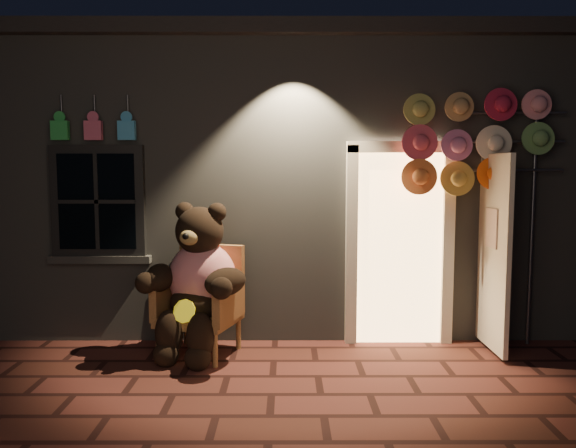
{
  "coord_description": "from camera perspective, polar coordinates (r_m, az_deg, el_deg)",
  "views": [
    {
      "loc": [
        0.13,
        -4.57,
        1.9
      ],
      "look_at": [
        0.14,
        1.0,
        1.35
      ],
      "focal_mm": 35.0,
      "sensor_mm": 36.0,
      "label": 1
    }
  ],
  "objects": [
    {
      "name": "ground",
      "position": [
        4.95,
        -1.7,
        -16.93
      ],
      "size": [
        60.0,
        60.0,
        0.0
      ],
      "primitive_type": "plane",
      "color": "#572621",
      "rests_on": "ground"
    },
    {
      "name": "shop_building",
      "position": [
        8.56,
        -0.99,
        4.53
      ],
      "size": [
        7.3,
        5.95,
        3.51
      ],
      "color": "slate",
      "rests_on": "ground"
    },
    {
      "name": "wicker_armchair",
      "position": [
        5.91,
        -8.63,
        -7.62
      ],
      "size": [
        0.92,
        0.87,
        1.1
      ],
      "rotation": [
        0.0,
        0.0,
        -0.31
      ],
      "color": "#B28045",
      "rests_on": "ground"
    },
    {
      "name": "teddy_bear",
      "position": [
        5.74,
        -9.14,
        -5.79
      ],
      "size": [
        1.09,
        1.0,
        1.57
      ],
      "rotation": [
        0.0,
        0.0,
        -0.31
      ],
      "color": "red",
      "rests_on": "ground"
    },
    {
      "name": "hat_rack",
      "position": [
        6.17,
        18.42,
        7.99
      ],
      "size": [
        1.72,
        0.22,
        2.7
      ],
      "color": "#59595E",
      "rests_on": "ground"
    }
  ]
}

